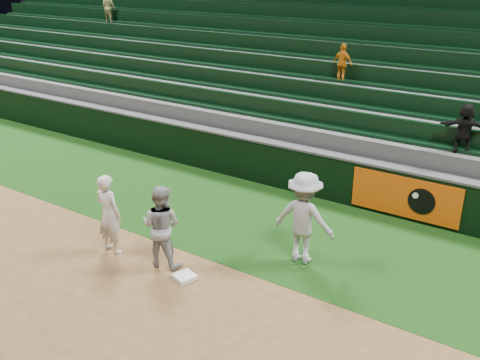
# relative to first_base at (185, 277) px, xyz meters

# --- Properties ---
(ground) EXTENTS (70.00, 70.00, 0.00)m
(ground) POSITION_rel_first_base_xyz_m (-0.28, -0.07, -0.04)
(ground) COLOR brown
(ground) RESTS_ON ground
(foul_grass) EXTENTS (36.00, 4.20, 0.01)m
(foul_grass) POSITION_rel_first_base_xyz_m (-0.28, 2.93, -0.04)
(foul_grass) COLOR black
(foul_grass) RESTS_ON ground
(first_base) EXTENTS (0.48, 0.48, 0.09)m
(first_base) POSITION_rel_first_base_xyz_m (0.00, 0.00, 0.00)
(first_base) COLOR white
(first_base) RESTS_ON ground
(first_baseman) EXTENTS (0.65, 0.44, 1.76)m
(first_baseman) POSITION_rel_first_base_xyz_m (-1.99, -0.01, 0.84)
(first_baseman) COLOR silver
(first_baseman) RESTS_ON ground
(baserunner) EXTENTS (0.97, 0.83, 1.74)m
(baserunner) POSITION_rel_first_base_xyz_m (-0.71, 0.19, 0.83)
(baserunner) COLOR #909399
(baserunner) RESTS_ON ground
(base_coach) EXTENTS (1.32, 0.84, 1.96)m
(base_coach) POSITION_rel_first_base_xyz_m (1.59, 1.91, 0.94)
(base_coach) COLOR #9B9EA8
(base_coach) RESTS_ON foul_grass
(field_wall) EXTENTS (36.00, 0.45, 1.25)m
(field_wall) POSITION_rel_first_base_xyz_m (-0.25, 5.13, 0.59)
(field_wall) COLOR black
(field_wall) RESTS_ON ground
(stadium_seating) EXTENTS (36.00, 5.95, 4.85)m
(stadium_seating) POSITION_rel_first_base_xyz_m (-0.28, 8.90, 1.66)
(stadium_seating) COLOR #3E3E41
(stadium_seating) RESTS_ON ground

